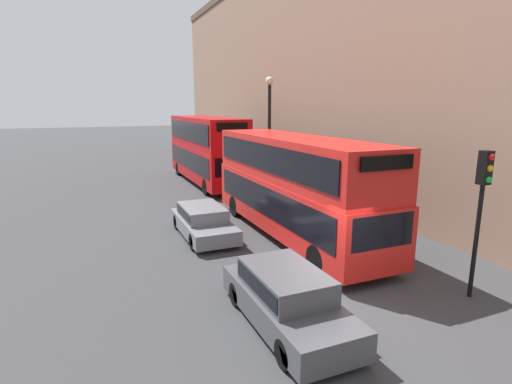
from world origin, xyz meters
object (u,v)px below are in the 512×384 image
car_hatchback (203,220)px  bus_leading (294,182)px  car_dark_sedan (286,296)px  traffic_light (482,194)px  bus_second_in_queue (206,147)px  pedestrian (242,168)px

car_hatchback → bus_leading: bearing=-23.0°
car_dark_sedan → traffic_light: 5.93m
bus_second_in_queue → bus_leading: bearing=-90.0°
traffic_light → car_dark_sedan: bearing=172.4°
car_dark_sedan → car_hatchback: car_dark_sedan is taller
bus_leading → pedestrian: 13.74m
traffic_light → pedestrian: bearing=87.5°
bus_second_in_queue → car_hatchback: (-3.40, -11.14, -1.80)m
car_hatchback → pedestrian: bearing=62.0°
bus_leading → car_hatchback: bus_leading is taller
bus_leading → pedestrian: (2.93, 13.35, -1.48)m
traffic_light → car_hatchback: bearing=123.8°
bus_leading → car_hatchback: size_ratio=2.43×
bus_second_in_queue → pedestrian: bus_second_in_queue is taller
bus_leading → car_hatchback: bearing=157.0°
traffic_light → bus_leading: bearing=107.0°
bus_second_in_queue → pedestrian: bearing=14.6°
bus_second_in_queue → pedestrian: 3.47m
car_dark_sedan → car_hatchback: bearing=90.0°
bus_second_in_queue → car_dark_sedan: size_ratio=2.43×
traffic_light → pedestrian: 20.19m
car_dark_sedan → pedestrian: size_ratio=2.63×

